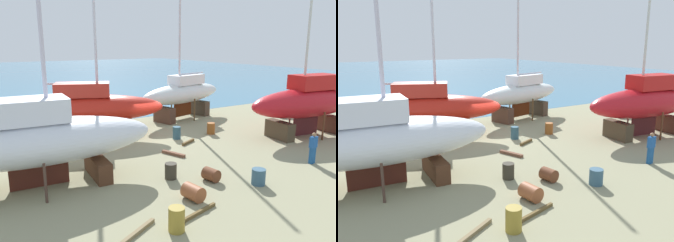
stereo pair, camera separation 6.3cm
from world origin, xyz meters
The scene contains 19 objects.
ground_plane centered at (0.00, -5.39, 0.00)m, with size 46.23×46.23×0.00m, color gray.
sea_water centered at (0.00, 58.20, 0.00)m, with size 134.52×104.05×0.01m, color teal.
sailboat_far_slipway centered at (9.84, -5.29, 2.44)m, with size 9.93×3.91×17.05m.
sailboat_small_center centered at (5.52, 3.98, 2.23)m, with size 9.44×4.52×13.10m.
sailboat_mid_port centered at (-3.54, 2.05, 2.18)m, with size 10.26×6.40×14.16m.
sailboat_large_starboard centered at (-8.44, -4.56, 2.25)m, with size 11.11×4.21×18.44m.
worker centered at (4.95, -9.30, 0.91)m, with size 0.45×0.26×1.75m.
barrel_blue_faded centered at (0.30, -9.75, 0.38)m, with size 0.64×0.64×0.76m, color #33556C.
barrel_tipped_center centered at (4.25, -1.43, 0.41)m, with size 0.58×0.58×0.82m, color brown.
barrel_tipped_left centered at (-5.20, -11.10, 0.45)m, with size 0.59×0.59×0.90m, color olive.
barrel_by_slipway centered at (13.27, -0.71, 0.31)m, with size 0.62×0.62×0.93m, color #384461.
barrel_tar_black centered at (-2.79, -6.96, 0.39)m, with size 0.58×0.58×0.78m, color #322E24.
barrel_rust_mid centered at (-3.24, -9.43, 0.34)m, with size 0.68×0.68×0.91m, color brown.
barrel_ochre centered at (1.40, -1.21, 0.43)m, with size 0.55×0.55×0.86m, color #315364.
barrel_rust_far centered at (-1.29, -8.23, 0.31)m, with size 0.62×0.62×0.76m, color brown.
timber_plank_far centered at (-6.43, -10.51, 0.07)m, with size 1.91×0.15×0.14m, color olive.
timber_long_fore centered at (-3.90, -10.57, 0.07)m, with size 2.21×0.12×0.14m, color brown.
timber_long_aft centered at (1.43, -2.54, 0.09)m, with size 1.38×0.14×0.18m, color brown.
timber_short_skew centered at (-0.72, -4.03, 0.08)m, with size 1.60×0.23×0.17m, color brown.
Camera 1 is at (-11.25, -20.11, 6.47)m, focal length 36.43 mm.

